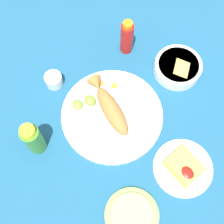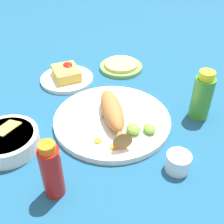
{
  "view_description": "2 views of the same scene",
  "coord_description": "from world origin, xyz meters",
  "px_view_note": "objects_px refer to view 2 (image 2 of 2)",
  "views": [
    {
      "loc": [
        0.31,
        -0.26,
        0.99
      ],
      "look_at": [
        0.0,
        0.0,
        0.04
      ],
      "focal_mm": 50.0,
      "sensor_mm": 36.0,
      "label": 1
    },
    {
      "loc": [
        -0.59,
        0.25,
        0.53
      ],
      "look_at": [
        0.0,
        0.0,
        0.04
      ],
      "focal_mm": 45.0,
      "sensor_mm": 36.0,
      "label": 2
    }
  ],
  "objects_px": {
    "fried_fish": "(113,113)",
    "tortilla_plate": "(121,67)",
    "hot_sauce_bottle_red": "(52,171)",
    "salt_cup": "(178,163)",
    "main_plate": "(112,120)",
    "side_plate_fries": "(67,79)",
    "fork_near": "(112,100)",
    "fork_far": "(127,102)",
    "guacamole_bowl": "(7,140)",
    "hot_sauce_bottle_green": "(202,96)"
  },
  "relations": [
    {
      "from": "hot_sauce_bottle_red",
      "to": "salt_cup",
      "type": "relative_size",
      "value": 2.46
    },
    {
      "from": "hot_sauce_bottle_red",
      "to": "salt_cup",
      "type": "distance_m",
      "value": 0.3
    },
    {
      "from": "fork_far",
      "to": "tortilla_plate",
      "type": "distance_m",
      "value": 0.25
    },
    {
      "from": "fork_near",
      "to": "tortilla_plate",
      "type": "relative_size",
      "value": 0.89
    },
    {
      "from": "fork_near",
      "to": "fork_far",
      "type": "xyz_separation_m",
      "value": [
        -0.03,
        -0.04,
        0.0
      ]
    },
    {
      "from": "fork_far",
      "to": "guacamole_bowl",
      "type": "bearing_deg",
      "value": 117.39
    },
    {
      "from": "main_plate",
      "to": "fork_near",
      "type": "bearing_deg",
      "value": -23.72
    },
    {
      "from": "side_plate_fries",
      "to": "tortilla_plate",
      "type": "relative_size",
      "value": 1.15
    },
    {
      "from": "fork_near",
      "to": "hot_sauce_bottle_green",
      "type": "bearing_deg",
      "value": -82.92
    },
    {
      "from": "main_plate",
      "to": "tortilla_plate",
      "type": "bearing_deg",
      "value": -29.03
    },
    {
      "from": "fried_fish",
      "to": "guacamole_bowl",
      "type": "distance_m",
      "value": 0.29
    },
    {
      "from": "fried_fish",
      "to": "hot_sauce_bottle_green",
      "type": "xyz_separation_m",
      "value": [
        -0.06,
        -0.26,
        0.03
      ]
    },
    {
      "from": "fork_far",
      "to": "hot_sauce_bottle_red",
      "type": "xyz_separation_m",
      "value": [
        -0.23,
        0.29,
        0.05
      ]
    },
    {
      "from": "fried_fish",
      "to": "side_plate_fries",
      "type": "height_order",
      "value": "fried_fish"
    },
    {
      "from": "tortilla_plate",
      "to": "side_plate_fries",
      "type": "bearing_deg",
      "value": 91.33
    },
    {
      "from": "main_plate",
      "to": "hot_sauce_bottle_red",
      "type": "relative_size",
      "value": 2.3
    },
    {
      "from": "side_plate_fries",
      "to": "tortilla_plate",
      "type": "distance_m",
      "value": 0.22
    },
    {
      "from": "hot_sauce_bottle_red",
      "to": "salt_cup",
      "type": "bearing_deg",
      "value": -99.81
    },
    {
      "from": "hot_sauce_bottle_red",
      "to": "guacamole_bowl",
      "type": "bearing_deg",
      "value": 23.06
    },
    {
      "from": "hot_sauce_bottle_red",
      "to": "fried_fish",
      "type": "bearing_deg",
      "value": -52.64
    },
    {
      "from": "fork_near",
      "to": "guacamole_bowl",
      "type": "xyz_separation_m",
      "value": [
        -0.07,
        0.33,
        0.01
      ]
    },
    {
      "from": "hot_sauce_bottle_red",
      "to": "hot_sauce_bottle_green",
      "type": "distance_m",
      "value": 0.48
    },
    {
      "from": "main_plate",
      "to": "fork_near",
      "type": "distance_m",
      "value": 0.09
    },
    {
      "from": "salt_cup",
      "to": "hot_sauce_bottle_red",
      "type": "bearing_deg",
      "value": 80.19
    },
    {
      "from": "fried_fish",
      "to": "fork_near",
      "type": "relative_size",
      "value": 1.63
    },
    {
      "from": "hot_sauce_bottle_red",
      "to": "guacamole_bowl",
      "type": "height_order",
      "value": "hot_sauce_bottle_red"
    },
    {
      "from": "hot_sauce_bottle_green",
      "to": "tortilla_plate",
      "type": "bearing_deg",
      "value": 14.72
    },
    {
      "from": "fork_far",
      "to": "hot_sauce_bottle_green",
      "type": "height_order",
      "value": "hot_sauce_bottle_green"
    },
    {
      "from": "main_plate",
      "to": "fork_far",
      "type": "height_order",
      "value": "fork_far"
    },
    {
      "from": "hot_sauce_bottle_green",
      "to": "guacamole_bowl",
      "type": "relative_size",
      "value": 0.92
    },
    {
      "from": "hot_sauce_bottle_red",
      "to": "main_plate",
      "type": "bearing_deg",
      "value": -50.32
    },
    {
      "from": "main_plate",
      "to": "fried_fish",
      "type": "bearing_deg",
      "value": 168.52
    },
    {
      "from": "salt_cup",
      "to": "tortilla_plate",
      "type": "xyz_separation_m",
      "value": [
        0.52,
        -0.08,
        -0.01
      ]
    },
    {
      "from": "salt_cup",
      "to": "guacamole_bowl",
      "type": "distance_m",
      "value": 0.44
    },
    {
      "from": "guacamole_bowl",
      "to": "tortilla_plate",
      "type": "relative_size",
      "value": 1.02
    },
    {
      "from": "hot_sauce_bottle_red",
      "to": "tortilla_plate",
      "type": "relative_size",
      "value": 0.91
    },
    {
      "from": "fried_fish",
      "to": "hot_sauce_bottle_red",
      "type": "xyz_separation_m",
      "value": [
        -0.16,
        0.21,
        0.02
      ]
    },
    {
      "from": "hot_sauce_bottle_red",
      "to": "tortilla_plate",
      "type": "xyz_separation_m",
      "value": [
        0.47,
        -0.37,
        -0.06
      ]
    },
    {
      "from": "fried_fish",
      "to": "hot_sauce_bottle_red",
      "type": "relative_size",
      "value": 1.59
    },
    {
      "from": "fork_near",
      "to": "tortilla_plate",
      "type": "distance_m",
      "value": 0.24
    },
    {
      "from": "fork_near",
      "to": "side_plate_fries",
      "type": "bearing_deg",
      "value": 67.47
    },
    {
      "from": "fork_near",
      "to": "hot_sauce_bottle_red",
      "type": "bearing_deg",
      "value": 178.3
    },
    {
      "from": "main_plate",
      "to": "fried_fish",
      "type": "xyz_separation_m",
      "value": [
        -0.02,
        0.0,
        0.04
      ]
    },
    {
      "from": "hot_sauce_bottle_red",
      "to": "guacamole_bowl",
      "type": "distance_m",
      "value": 0.21
    },
    {
      "from": "salt_cup",
      "to": "tortilla_plate",
      "type": "bearing_deg",
      "value": -9.06
    },
    {
      "from": "side_plate_fries",
      "to": "fork_far",
      "type": "bearing_deg",
      "value": -150.23
    },
    {
      "from": "side_plate_fries",
      "to": "fried_fish",
      "type": "bearing_deg",
      "value": -169.49
    },
    {
      "from": "main_plate",
      "to": "fried_fish",
      "type": "height_order",
      "value": "fried_fish"
    },
    {
      "from": "main_plate",
      "to": "side_plate_fries",
      "type": "distance_m",
      "value": 0.29
    },
    {
      "from": "fried_fish",
      "to": "tortilla_plate",
      "type": "xyz_separation_m",
      "value": [
        0.3,
        -0.16,
        -0.04
      ]
    }
  ]
}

